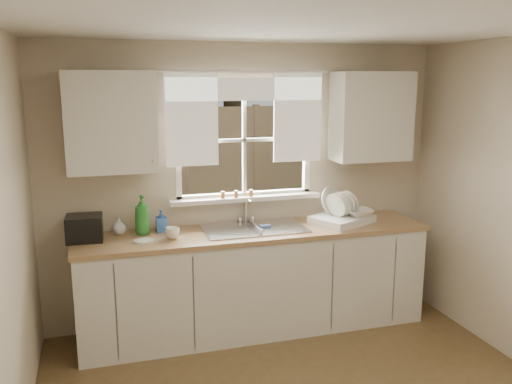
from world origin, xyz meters
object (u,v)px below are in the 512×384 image
object	(u,v)px
dish_rack	(341,216)
soap_bottle_a	(142,215)
cup	(172,233)
black_appliance	(84,228)

from	to	relation	value
dish_rack	soap_bottle_a	distance (m)	1.76
dish_rack	cup	world-z (taller)	dish_rack
soap_bottle_a	dish_rack	bearing A→B (deg)	-18.90
soap_bottle_a	cup	bearing A→B (deg)	-56.70
soap_bottle_a	black_appliance	xyz separation A→B (m)	(-0.46, -0.05, -0.06)
dish_rack	soap_bottle_a	world-z (taller)	soap_bottle_a
cup	soap_bottle_a	bearing A→B (deg)	147.13
dish_rack	cup	xyz separation A→B (m)	(-1.53, -0.06, -0.02)
soap_bottle_a	black_appliance	distance (m)	0.47
soap_bottle_a	cup	world-z (taller)	soap_bottle_a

